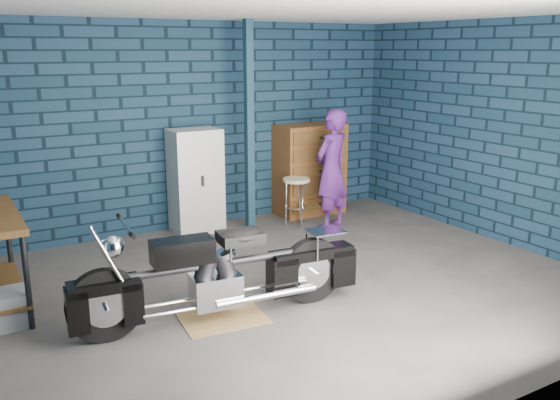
# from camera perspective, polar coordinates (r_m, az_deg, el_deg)

# --- Properties ---
(ground) EXTENTS (6.00, 6.00, 0.00)m
(ground) POSITION_cam_1_polar(r_m,az_deg,el_deg) (6.09, 1.17, -8.25)
(ground) COLOR #53504E
(ground) RESTS_ON ground
(room_walls) EXTENTS (6.02, 5.01, 2.71)m
(room_walls) POSITION_cam_1_polar(r_m,az_deg,el_deg) (6.12, -1.50, 10.24)
(room_walls) COLOR #102637
(room_walls) RESTS_ON ground
(support_post) EXTENTS (0.10, 0.10, 2.70)m
(support_post) POSITION_cam_1_polar(r_m,az_deg,el_deg) (7.66, -2.98, 6.90)
(support_post) COLOR #132C3C
(support_post) RESTS_ON ground
(drip_mat) EXTENTS (0.79, 0.63, 0.01)m
(drip_mat) POSITION_cam_1_polar(r_m,az_deg,el_deg) (5.43, -5.54, -11.21)
(drip_mat) COLOR olive
(drip_mat) RESTS_ON ground
(motorcycle) EXTENTS (2.29, 0.84, 0.99)m
(motorcycle) POSITION_cam_1_polar(r_m,az_deg,el_deg) (5.24, -5.67, -6.38)
(motorcycle) COLOR black
(motorcycle) RESTS_ON ground
(person) EXTENTS (0.68, 0.56, 1.59)m
(person) POSITION_cam_1_polar(r_m,az_deg,el_deg) (7.83, 4.97, 2.92)
(person) COLOR #4B1C69
(person) RESTS_ON ground
(locker) EXTENTS (0.63, 0.45, 1.35)m
(locker) POSITION_cam_1_polar(r_m,az_deg,el_deg) (7.76, -8.10, 1.81)
(locker) COLOR beige
(locker) RESTS_ON ground
(tool_chest) EXTENTS (0.97, 0.54, 1.30)m
(tool_chest) POSITION_cam_1_polar(r_m,az_deg,el_deg) (8.58, 2.89, 2.96)
(tool_chest) COLOR brown
(tool_chest) RESTS_ON ground
(shop_stool) EXTENTS (0.46, 0.46, 0.66)m
(shop_stool) POSITION_cam_1_polar(r_m,az_deg,el_deg) (8.01, 1.56, -0.20)
(shop_stool) COLOR #BFB190
(shop_stool) RESTS_ON ground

